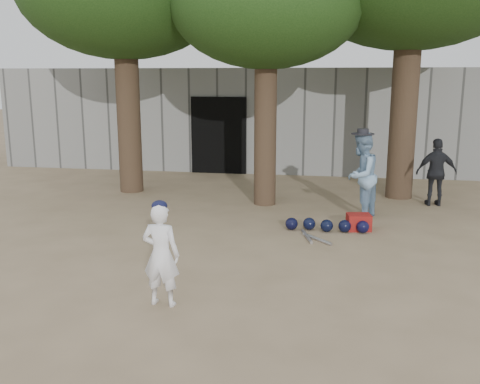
% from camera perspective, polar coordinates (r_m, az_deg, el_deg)
% --- Properties ---
extents(ground, '(70.00, 70.00, 0.00)m').
position_cam_1_polar(ground, '(8.02, -5.51, -8.00)').
color(ground, '#937C5E').
rests_on(ground, ground).
extents(boy_player, '(0.49, 0.34, 1.29)m').
position_cam_1_polar(boy_player, '(6.60, -8.42, -6.65)').
color(boy_player, white).
rests_on(boy_player, ground).
extents(spectator_blue, '(0.94, 1.03, 1.71)m').
position_cam_1_polar(spectator_blue, '(10.77, 12.77, 1.71)').
color(spectator_blue, '#7FA3C4').
rests_on(spectator_blue, ground).
extents(spectator_dark, '(0.89, 0.43, 1.47)m').
position_cam_1_polar(spectator_dark, '(12.32, 20.22, 1.99)').
color(spectator_dark, black).
rests_on(spectator_dark, ground).
extents(red_bag, '(0.47, 0.39, 0.30)m').
position_cam_1_polar(red_bag, '(10.04, 12.55, -3.16)').
color(red_bag, maroon).
rests_on(red_bag, ground).
extents(back_building, '(16.00, 5.24, 3.00)m').
position_cam_1_polar(back_building, '(17.74, 3.26, 8.12)').
color(back_building, gray).
rests_on(back_building, ground).
extents(helmet_row, '(1.51, 0.31, 0.23)m').
position_cam_1_polar(helmet_row, '(9.86, 9.24, -3.52)').
color(helmet_row, black).
rests_on(helmet_row, ground).
extents(bat_pile, '(0.57, 0.76, 0.06)m').
position_cam_1_polar(bat_pile, '(9.38, 7.69, -4.85)').
color(bat_pile, '#B2B1B8').
rests_on(bat_pile, ground).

